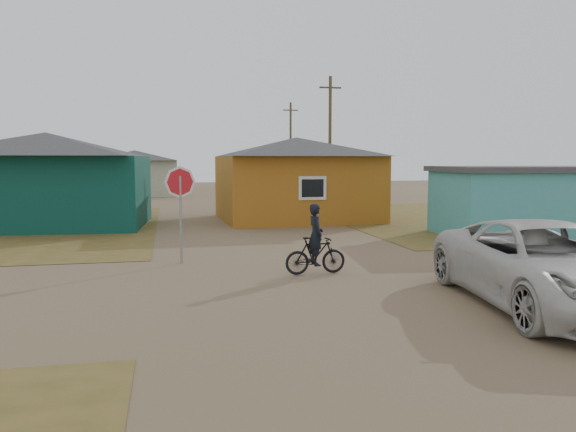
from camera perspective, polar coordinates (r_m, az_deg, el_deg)
The scene contains 13 objects.
ground at distance 12.83m, azimuth 4.06°, elevation -7.07°, with size 120.00×120.00×0.00m, color brown.
grass_ne at distance 30.66m, azimuth 22.74°, elevation -0.02°, with size 20.00×18.00×0.00m, color brown.
house_teal at distance 26.01m, azimuth -23.26°, elevation 3.53°, with size 8.93×7.08×4.00m.
house_yellow at distance 26.71m, azimuth 0.86°, elevation 3.93°, with size 7.72×6.76×3.90m.
shed_turquoise at distance 22.68m, azimuth 22.89°, elevation 1.41°, with size 6.71×4.93×2.60m.
house_pale_west at distance 46.09m, azimuth -15.29°, elevation 4.30°, with size 7.04×6.15×3.60m.
house_beige_east at distance 53.75m, azimuth 2.42°, elevation 4.67°, with size 6.95×6.05×3.60m.
house_pale_north at distance 58.97m, azimuth -22.46°, elevation 4.24°, with size 6.28×5.81×3.40m.
utility_pole_near at distance 35.48m, azimuth 4.28°, elevation 7.81°, with size 1.40×0.20×8.00m.
utility_pole_far at distance 51.23m, azimuth 0.27°, elevation 7.18°, with size 1.40×0.20×8.00m.
stop_sign at distance 15.56m, azimuth -10.89°, elevation 2.35°, with size 0.87×0.11×2.68m.
cyclist at distance 13.99m, azimuth 2.82°, elevation -3.32°, with size 1.59×0.58×1.76m.
vehicle at distance 11.89m, azimuth 24.92°, elevation -4.56°, with size 2.74×5.95×1.65m, color silver.
Camera 1 is at (-3.51, -12.01, 2.84)m, focal length 35.00 mm.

